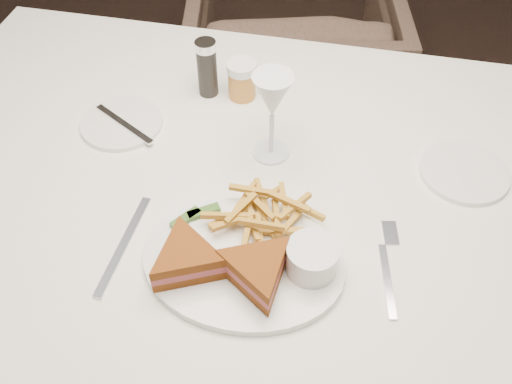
{
  "coord_description": "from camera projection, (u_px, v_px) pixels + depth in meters",
  "views": [
    {
      "loc": [
        0.02,
        -0.95,
        1.5
      ],
      "look_at": [
        -0.06,
        -0.34,
        0.8
      ],
      "focal_mm": 40.0,
      "sensor_mm": 36.0,
      "label": 1
    }
  ],
  "objects": [
    {
      "name": "table",
      "position": [
        259.0,
        301.0,
        1.29
      ],
      "size": [
        1.49,
        1.05,
        0.75
      ],
      "primitive_type": "cube",
      "rotation": [
        0.0,
        0.0,
        -0.07
      ],
      "color": "white",
      "rests_on": "ground"
    },
    {
      "name": "table_setting",
      "position": [
        252.0,
        203.0,
        0.94
      ],
      "size": [
        0.81,
        0.61,
        0.18
      ],
      "color": "white",
      "rests_on": "table"
    },
    {
      "name": "ground",
      "position": [
        291.0,
        286.0,
        1.75
      ],
      "size": [
        5.0,
        5.0,
        0.0
      ],
      "primitive_type": "plane",
      "color": "black",
      "rests_on": "ground"
    },
    {
      "name": "chair_far",
      "position": [
        292.0,
        55.0,
        1.97
      ],
      "size": [
        0.74,
        0.7,
        0.69
      ],
      "primitive_type": "imported",
      "rotation": [
        0.0,
        0.0,
        3.26
      ],
      "color": "#4C392F",
      "rests_on": "ground"
    }
  ]
}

